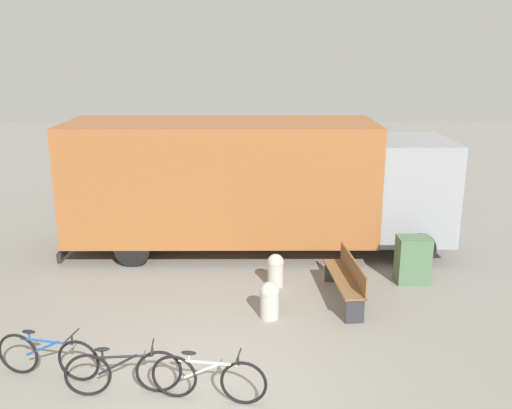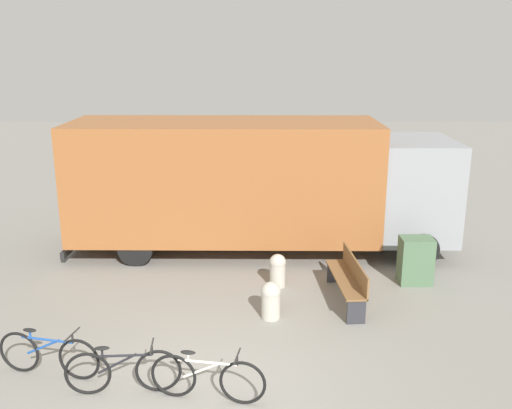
# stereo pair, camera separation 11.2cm
# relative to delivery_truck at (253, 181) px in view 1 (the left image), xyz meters

# --- Properties ---
(ground_plane) EXTENTS (60.00, 60.00, 0.00)m
(ground_plane) POSITION_rel_delivery_truck_xyz_m (-0.86, -6.11, -1.72)
(ground_plane) COLOR gray
(delivery_truck) EXTENTS (9.15, 2.54, 3.15)m
(delivery_truck) POSITION_rel_delivery_truck_xyz_m (0.00, 0.00, 0.00)
(delivery_truck) COLOR #99592D
(delivery_truck) RESTS_ON ground
(park_bench) EXTENTS (0.54, 2.01, 0.88)m
(park_bench) POSITION_rel_delivery_truck_xyz_m (1.81, -3.00, -1.22)
(park_bench) COLOR brown
(park_bench) RESTS_ON ground
(bicycle_near) EXTENTS (1.65, 0.51, 0.76)m
(bicycle_near) POSITION_rel_delivery_truck_xyz_m (-3.17, -5.62, -1.37)
(bicycle_near) COLOR black
(bicycle_near) RESTS_ON ground
(bicycle_middle) EXTENTS (1.68, 0.44, 0.76)m
(bicycle_middle) POSITION_rel_delivery_truck_xyz_m (-1.93, -6.07, -1.37)
(bicycle_middle) COLOR black
(bicycle_middle) RESTS_ON ground
(bicycle_far) EXTENTS (1.66, 0.46, 0.76)m
(bicycle_far) POSITION_rel_delivery_truck_xyz_m (-0.70, -6.25, -1.37)
(bicycle_far) COLOR black
(bicycle_far) RESTS_ON ground
(bollard_near_bench) EXTENTS (0.37, 0.37, 0.71)m
(bollard_near_bench) POSITION_rel_delivery_truck_xyz_m (0.26, -3.71, -1.35)
(bollard_near_bench) COLOR #B2AD9E
(bollard_near_bench) RESTS_ON ground
(bollard_far_bench) EXTENTS (0.35, 0.35, 0.70)m
(bollard_far_bench) POSITION_rel_delivery_truck_xyz_m (0.44, -2.27, -1.35)
(bollard_far_bench) COLOR #B2AD9E
(bollard_far_bench) RESTS_ON ground
(utility_box) EXTENTS (0.68, 0.50, 1.00)m
(utility_box) POSITION_rel_delivery_truck_xyz_m (3.36, -2.09, -1.22)
(utility_box) COLOR #4C6B4C
(utility_box) RESTS_ON ground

